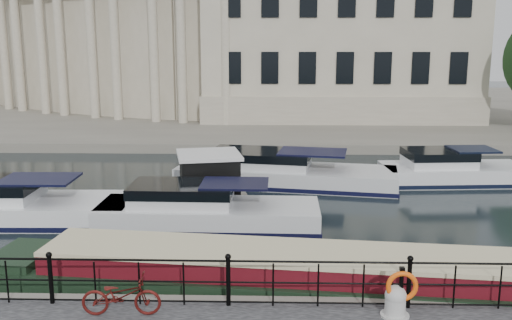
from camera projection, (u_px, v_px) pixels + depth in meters
The scene contains 10 objects.
ground_plane at pixel (235, 286), 15.12m from camera, with size 160.00×160.00×0.00m, color black.
far_bank at pixel (262, 108), 53.22m from camera, with size 120.00×42.00×0.55m, color #6B665B.
railing at pixel (228, 278), 12.67m from camera, with size 24.14×0.14×1.22m.
civic_building at pixel (249, 33), 47.67m from camera, with size 53.55×31.84×16.85m.
bicycle at pixel (121, 295), 12.26m from camera, with size 0.60×1.71×0.90m, color #4B100D.
mooring_bollard at pixel (395, 302), 12.22m from camera, with size 0.62×0.62×0.70m.
life_ring_post at pixel (402, 287), 12.09m from camera, with size 0.68×0.19×1.12m.
narrowboat at pixel (306, 283), 14.43m from camera, with size 16.99×3.97×1.61m.
harbour_hut at pixel (209, 182), 22.30m from camera, with size 3.76×3.34×2.20m.
cabin_cruisers at pixel (238, 192), 23.13m from camera, with size 25.44×9.64×1.99m.
Camera 1 is at (0.95, -14.09, 6.36)m, focal length 40.00 mm.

